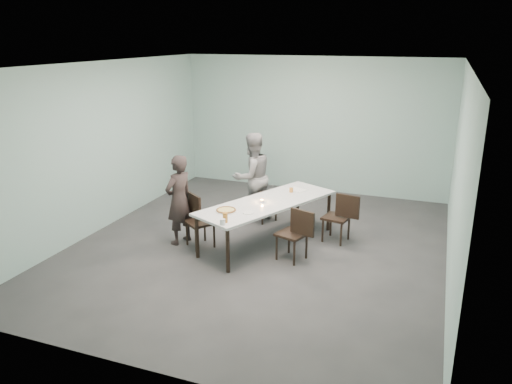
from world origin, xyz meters
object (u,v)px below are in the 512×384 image
(table, at_px, (267,205))
(chair_near_left, at_px, (198,217))
(chair_far_left, at_px, (261,194))
(pizza, at_px, (226,210))
(diner_near, at_px, (179,200))
(beer_glass, at_px, (225,218))
(diner_far, at_px, (252,177))
(tealight, at_px, (262,201))
(water_tumbler, at_px, (223,222))
(chair_near_right, at_px, (296,231))
(chair_far_right, at_px, (341,214))
(amber_tumbler, at_px, (291,190))
(side_plate, at_px, (248,213))

(table, distance_m, chair_near_left, 1.19)
(chair_far_left, bearing_deg, pizza, -58.48)
(diner_near, bearing_deg, beer_glass, 77.91)
(table, xyz_separation_m, diner_far, (-0.66, 1.02, 0.15))
(table, relative_size, chair_far_left, 3.15)
(tealight, bearing_deg, water_tumbler, -99.40)
(chair_near_right, height_order, pizza, chair_near_right)
(diner_near, bearing_deg, tealight, 125.01)
(chair_far_right, relative_size, pizza, 2.56)
(chair_near_right, relative_size, amber_tumbler, 10.88)
(pizza, relative_size, amber_tumbler, 4.25)
(pizza, height_order, tealight, tealight)
(table, distance_m, water_tumbler, 1.28)
(chair_near_left, distance_m, chair_near_right, 1.73)
(diner_near, bearing_deg, side_plate, 101.55)
(pizza, xyz_separation_m, beer_glass, (0.19, -0.45, 0.06))
(chair_far_right, xyz_separation_m, water_tumbler, (-1.42, -1.74, 0.29))
(amber_tumbler, bearing_deg, water_tumbler, -104.30)
(tealight, bearing_deg, pizza, -122.10)
(water_tumbler, bearing_deg, side_plate, 75.39)
(chair_near_left, relative_size, chair_far_right, 1.00)
(chair_near_right, height_order, amber_tumbler, chair_near_right)
(pizza, xyz_separation_m, amber_tumbler, (0.68, 1.34, 0.02))
(water_tumbler, distance_m, tealight, 1.19)
(beer_glass, xyz_separation_m, water_tumbler, (0.01, -0.11, -0.03))
(chair_near_right, xyz_separation_m, pizza, (-1.11, -0.19, 0.27))
(beer_glass, bearing_deg, tealight, 79.28)
(table, xyz_separation_m, amber_tumbler, (0.22, 0.65, 0.10))
(chair_near_right, relative_size, tealight, 15.54)
(chair_near_left, bearing_deg, diner_near, -140.30)
(table, xyz_separation_m, pizza, (-0.45, -0.69, 0.08))
(water_tumbler, relative_size, tealight, 1.61)
(side_plate, distance_m, beer_glass, 0.54)
(table, relative_size, beer_glass, 18.25)
(pizza, xyz_separation_m, tealight, (0.39, 0.62, 0.00))
(chair_near_right, bearing_deg, chair_near_left, 17.59)
(table, relative_size, chair_near_left, 3.15)
(beer_glass, xyz_separation_m, amber_tumbler, (0.49, 1.79, -0.03))
(chair_far_left, height_order, pizza, chair_far_left)
(table, bearing_deg, amber_tumbler, 71.12)
(chair_near_left, distance_m, beer_glass, 1.09)
(chair_near_left, distance_m, chair_far_left, 1.64)
(chair_far_right, bearing_deg, beer_glass, 60.15)
(tealight, bearing_deg, amber_tumbler, 68.17)
(table, height_order, diner_near, diner_near)
(chair_far_right, distance_m, amber_tumbler, 0.99)
(side_plate, height_order, water_tumbler, water_tumbler)
(table, bearing_deg, water_tumbler, -101.83)
(chair_far_left, xyz_separation_m, tealight, (0.44, -1.13, 0.27))
(chair_far_right, xyz_separation_m, amber_tumbler, (-0.94, 0.16, 0.29))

